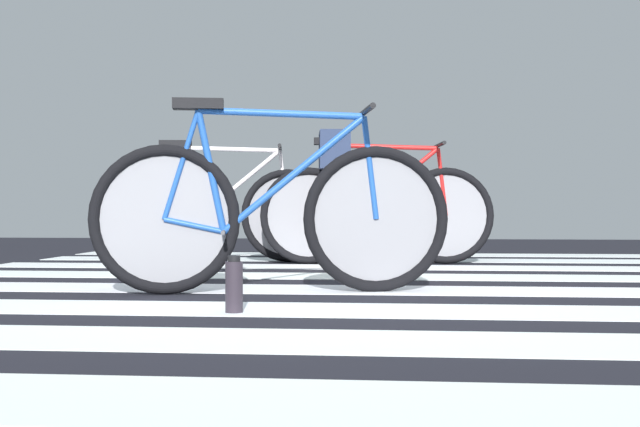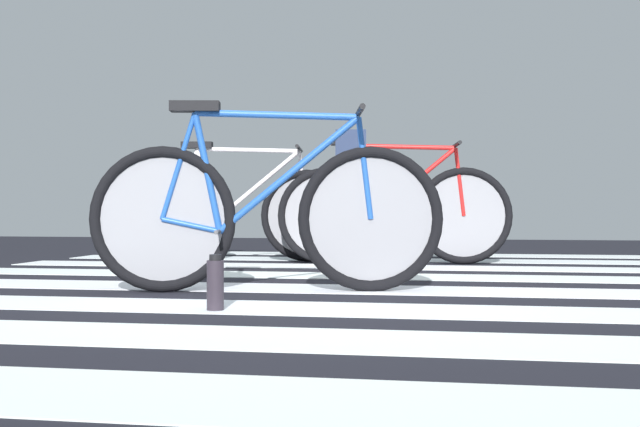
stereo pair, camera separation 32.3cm
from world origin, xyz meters
TOP-DOWN VIEW (x-y plane):
  - ground at (0.00, 0.00)m, footprint 18.00×14.00m
  - crosswalk_markings at (0.03, 0.27)m, footprint 5.39×6.52m
  - bicycle_1_of_3 at (-0.29, 0.09)m, footprint 1.72×0.55m
  - bicycle_2_of_3 at (0.19, 2.14)m, footprint 1.73×0.52m
  - cyclist_2_of_3 at (-0.12, 2.10)m, footprint 0.35×0.43m
  - bicycle_3_of_3 at (-1.01, 2.25)m, footprint 1.73×0.52m
  - water_bottle at (-0.32, -0.63)m, footprint 0.07×0.07m

SIDE VIEW (x-z plane):
  - ground at x=0.00m, z-range 0.00..0.02m
  - crosswalk_markings at x=0.03m, z-range 0.02..0.02m
  - water_bottle at x=-0.32m, z-range 0.01..0.24m
  - bicycle_1_of_3 at x=-0.29m, z-range -0.06..0.87m
  - bicycle_2_of_3 at x=0.19m, z-range -0.06..0.87m
  - bicycle_3_of_3 at x=-1.01m, z-range -0.06..0.87m
  - cyclist_2_of_3 at x=-0.12m, z-range 0.16..1.14m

